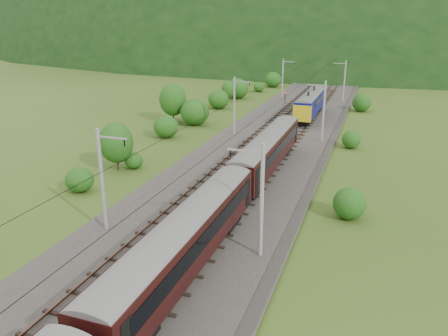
% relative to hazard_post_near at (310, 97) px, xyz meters
% --- Properties ---
extents(ground, '(600.00, 600.00, 0.00)m').
position_rel_hazard_post_near_xyz_m(ground, '(0.06, -62.82, -0.96)').
color(ground, '#324A17').
rests_on(ground, ground).
extents(railbed, '(14.00, 220.00, 0.30)m').
position_rel_hazard_post_near_xyz_m(railbed, '(0.06, -52.82, -0.81)').
color(railbed, '#38332D').
rests_on(railbed, ground).
extents(track_left, '(2.40, 220.00, 0.27)m').
position_rel_hazard_post_near_xyz_m(track_left, '(-2.34, -52.82, -0.59)').
color(track_left, brown).
rests_on(track_left, railbed).
extents(track_right, '(2.40, 220.00, 0.27)m').
position_rel_hazard_post_near_xyz_m(track_right, '(2.46, -52.82, -0.59)').
color(track_right, brown).
rests_on(track_right, railbed).
extents(catenary_left, '(2.54, 192.28, 8.00)m').
position_rel_hazard_post_near_xyz_m(catenary_left, '(-6.06, -30.82, 3.54)').
color(catenary_left, gray).
rests_on(catenary_left, railbed).
extents(catenary_right, '(2.54, 192.28, 8.00)m').
position_rel_hazard_post_near_xyz_m(catenary_right, '(6.18, -30.82, 3.54)').
color(catenary_right, gray).
rests_on(catenary_right, railbed).
extents(overhead_wires, '(4.83, 198.00, 0.03)m').
position_rel_hazard_post_near_xyz_m(overhead_wires, '(0.06, -52.82, 6.14)').
color(overhead_wires, black).
rests_on(overhead_wires, ground).
extents(mountain_main, '(504.00, 360.00, 244.00)m').
position_rel_hazard_post_near_xyz_m(mountain_main, '(0.06, 197.18, -0.96)').
color(mountain_main, black).
rests_on(mountain_main, ground).
extents(mountain_ridge, '(336.00, 280.00, 132.00)m').
position_rel_hazard_post_near_xyz_m(mountain_ridge, '(-119.94, 237.18, -0.96)').
color(mountain_ridge, black).
rests_on(mountain_ridge, ground).
extents(hazard_post_near, '(0.14, 0.14, 1.31)m').
position_rel_hazard_post_near_xyz_m(hazard_post_near, '(0.00, 0.00, 0.00)').
color(hazard_post_near, red).
rests_on(hazard_post_near, railbed).
extents(hazard_post_far, '(0.14, 0.14, 1.31)m').
position_rel_hazard_post_near_xyz_m(hazard_post_far, '(0.61, -17.88, -0.00)').
color(hazard_post_far, red).
rests_on(hazard_post_far, railbed).
extents(signal, '(0.24, 0.24, 2.19)m').
position_rel_hazard_post_near_xyz_m(signal, '(-4.18, -4.98, 0.63)').
color(signal, black).
rests_on(signal, railbed).
extents(vegetation_left, '(13.66, 145.97, 6.23)m').
position_rel_hazard_post_near_xyz_m(vegetation_left, '(-14.30, -39.26, 1.27)').
color(vegetation_left, '#234B14').
rests_on(vegetation_left, ground).
extents(vegetation_right, '(4.87, 100.02, 2.99)m').
position_rel_hazard_post_near_xyz_m(vegetation_right, '(10.96, -43.20, 0.31)').
color(vegetation_right, '#234B14').
rests_on(vegetation_right, ground).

